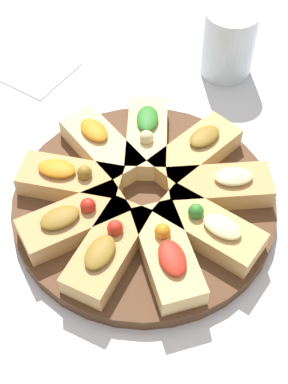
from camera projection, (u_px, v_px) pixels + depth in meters
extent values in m
plane|color=silver|center=(144.00, 208.00, 0.71)|extent=(3.00, 3.00, 0.00)
cylinder|color=#51331E|center=(144.00, 203.00, 0.70)|extent=(0.34, 0.34, 0.02)
cube|color=tan|center=(209.00, 229.00, 0.64)|extent=(0.10, 0.14, 0.03)
ellipsoid|color=beige|center=(222.00, 227.00, 0.62)|extent=(0.05, 0.06, 0.01)
sphere|color=#2D7A28|center=(196.00, 211.00, 0.63)|extent=(0.02, 0.02, 0.02)
cube|color=tan|center=(219.00, 187.00, 0.68)|extent=(0.09, 0.14, 0.03)
ellipsoid|color=beige|center=(234.00, 177.00, 0.67)|extent=(0.04, 0.06, 0.01)
cube|color=tan|center=(195.00, 153.00, 0.72)|extent=(0.14, 0.12, 0.03)
ellipsoid|color=olive|center=(205.00, 136.00, 0.71)|extent=(0.06, 0.05, 0.01)
cube|color=#E5C689|center=(147.00, 137.00, 0.74)|extent=(0.14, 0.07, 0.03)
ellipsoid|color=#2D7A28|center=(147.00, 118.00, 0.73)|extent=(0.05, 0.04, 0.01)
sphere|color=beige|center=(146.00, 137.00, 0.71)|extent=(0.02, 0.02, 0.02)
cube|color=#E5C689|center=(102.00, 147.00, 0.73)|extent=(0.13, 0.13, 0.03)
ellipsoid|color=orange|center=(94.00, 130.00, 0.72)|extent=(0.05, 0.06, 0.01)
cube|color=tan|center=(71.00, 179.00, 0.69)|extent=(0.06, 0.13, 0.03)
ellipsoid|color=orange|center=(57.00, 167.00, 0.68)|extent=(0.03, 0.05, 0.01)
sphere|color=olive|center=(85.00, 172.00, 0.67)|extent=(0.02, 0.02, 0.02)
cube|color=tan|center=(75.00, 222.00, 0.65)|extent=(0.13, 0.14, 0.03)
ellipsoid|color=olive|center=(60.00, 218.00, 0.63)|extent=(0.05, 0.06, 0.01)
sphere|color=red|center=(88.00, 206.00, 0.64)|extent=(0.02, 0.02, 0.02)
cube|color=tan|center=(108.00, 250.00, 0.63)|extent=(0.14, 0.09, 0.03)
ellipsoid|color=olive|center=(100.00, 252.00, 0.60)|extent=(0.05, 0.04, 0.01)
sphere|color=red|center=(115.00, 228.00, 0.62)|extent=(0.02, 0.02, 0.02)
cube|color=#DBB775|center=(167.00, 255.00, 0.62)|extent=(0.14, 0.11, 0.03)
ellipsoid|color=red|center=(172.00, 258.00, 0.60)|extent=(0.06, 0.05, 0.01)
sphere|color=orange|center=(162.00, 231.00, 0.62)|extent=(0.02, 0.02, 0.02)
cylinder|color=silver|center=(229.00, 43.00, 0.83)|extent=(0.08, 0.08, 0.11)
cube|color=white|center=(40.00, 70.00, 0.87)|extent=(0.14, 0.13, 0.00)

